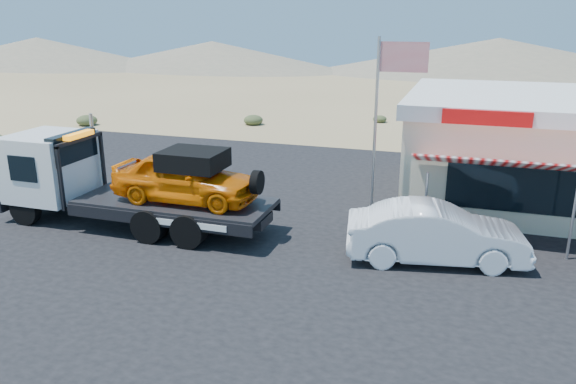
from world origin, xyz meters
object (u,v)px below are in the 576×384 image
object	(u,v)px
jerky_store	(552,148)
flagpole	(383,111)
tow_truck	(128,179)
white_sedan	(436,234)

from	to	relation	value
jerky_store	flagpole	world-z (taller)	flagpole
jerky_store	tow_truck	bearing A→B (deg)	-151.74
tow_truck	white_sedan	world-z (taller)	tow_truck
tow_truck	jerky_store	size ratio (longest dim) A/B	0.86
tow_truck	flagpole	size ratio (longest dim) A/B	1.48
jerky_store	white_sedan	bearing A→B (deg)	-117.14
tow_truck	jerky_store	world-z (taller)	jerky_store
jerky_store	flagpole	size ratio (longest dim) A/B	1.73
white_sedan	jerky_store	bearing A→B (deg)	-38.12
white_sedan	jerky_store	distance (m)	7.91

